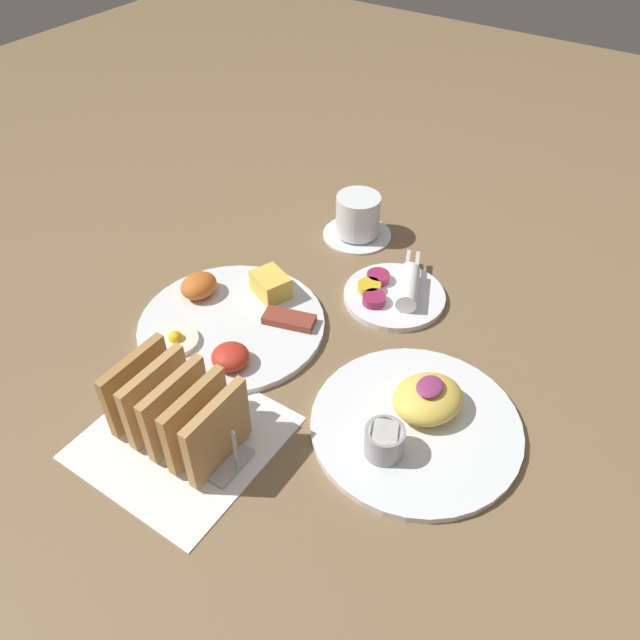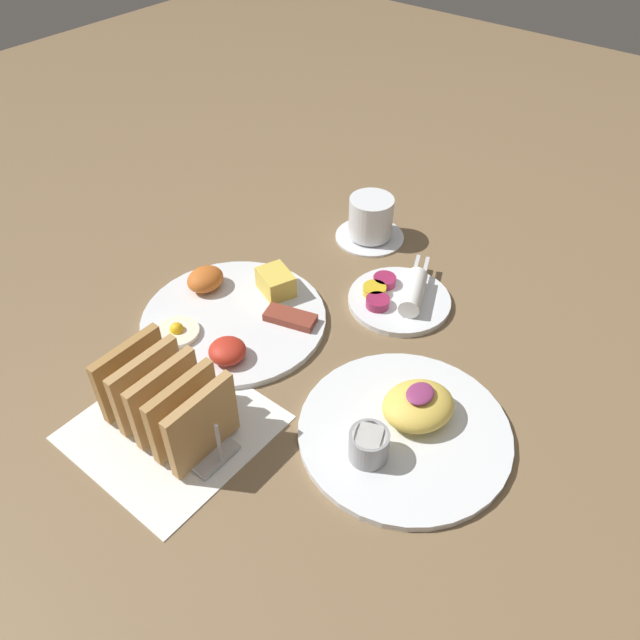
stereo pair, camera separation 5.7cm
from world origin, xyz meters
name	(u,v)px [view 1 (the left image)]	position (x,y,z in m)	size (l,w,h in m)	color
ground_plane	(331,369)	(0.00, 0.00, 0.00)	(3.00, 3.00, 0.00)	brown
napkin_flat	(183,437)	(-0.20, 0.09, 0.00)	(0.22, 0.22, 0.00)	white
plate_breakfast	(231,320)	(-0.01, 0.17, 0.01)	(0.27, 0.27, 0.05)	white
plate_condiments	(395,293)	(0.18, 0.00, 0.01)	(0.18, 0.16, 0.04)	white
plate_foreground	(416,420)	(-0.03, -0.14, 0.01)	(0.27, 0.27, 0.06)	white
toast_rack	(177,411)	(-0.20, 0.09, 0.05)	(0.10, 0.18, 0.10)	#B7B7BC
coffee_cup	(358,218)	(0.29, 0.14, 0.04)	(0.12, 0.12, 0.08)	white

